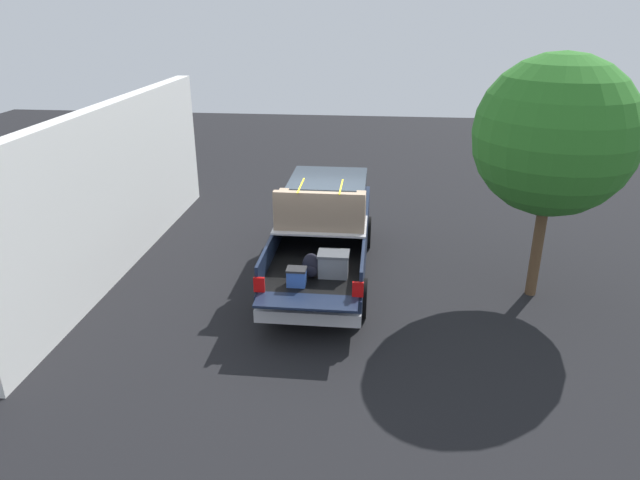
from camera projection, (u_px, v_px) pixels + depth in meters
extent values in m
plane|color=black|center=(323.00, 275.00, 12.93)|extent=(40.00, 40.00, 0.00)
cube|color=#162138|center=(323.00, 250.00, 12.70)|extent=(5.50, 1.92, 0.48)
cube|color=black|center=(317.00, 262.00, 11.50)|extent=(2.80, 1.80, 0.04)
cube|color=#162138|center=(271.00, 249.00, 11.50)|extent=(2.80, 0.06, 0.50)
cube|color=#162138|center=(364.00, 253.00, 11.32)|extent=(2.80, 0.06, 0.50)
cube|color=#162138|center=(324.00, 227.00, 12.67)|extent=(0.06, 1.80, 0.50)
cube|color=#162138|center=(306.00, 302.00, 9.96)|extent=(0.55, 1.80, 0.04)
cube|color=#B2B2B7|center=(321.00, 225.00, 12.02)|extent=(1.25, 1.92, 0.04)
cube|color=#162138|center=(328.00, 209.00, 13.76)|extent=(2.30, 1.92, 0.50)
cube|color=#2D3842|center=(328.00, 189.00, 13.46)|extent=(1.94, 1.76, 0.57)
cube|color=#162138|center=(333.00, 194.00, 15.02)|extent=(0.40, 1.82, 0.38)
cube|color=#B2B2B7|center=(308.00, 316.00, 10.25)|extent=(0.24, 1.92, 0.24)
cube|color=red|center=(259.00, 285.00, 10.22)|extent=(0.06, 0.20, 0.28)
cube|color=red|center=(358.00, 289.00, 10.05)|extent=(0.06, 0.20, 0.28)
cylinder|color=black|center=(295.00, 229.00, 14.48)|extent=(0.78, 0.30, 0.78)
cylinder|color=black|center=(365.00, 232.00, 14.31)|extent=(0.78, 0.30, 0.78)
cylinder|color=black|center=(269.00, 294.00, 11.26)|extent=(0.78, 0.30, 0.78)
cylinder|color=black|center=(359.00, 298.00, 11.09)|extent=(0.78, 0.30, 0.78)
cube|color=slate|center=(333.00, 265.00, 10.81)|extent=(0.40, 0.55, 0.42)
cube|color=#505359|center=(333.00, 254.00, 10.72)|extent=(0.44, 0.59, 0.05)
ellipsoid|color=black|center=(311.00, 265.00, 10.72)|extent=(0.20, 0.34, 0.49)
ellipsoid|color=black|center=(311.00, 272.00, 10.64)|extent=(0.09, 0.24, 0.21)
cube|color=#3359B2|center=(297.00, 278.00, 10.45)|extent=(0.26, 0.34, 0.30)
cube|color=#262628|center=(296.00, 269.00, 10.38)|extent=(0.28, 0.36, 0.04)
cube|color=#84705B|center=(321.00, 215.00, 11.93)|extent=(0.94, 1.84, 0.42)
cube|color=#84705B|center=(319.00, 202.00, 11.42)|extent=(0.16, 1.84, 0.40)
cube|color=#84705B|center=(282.00, 198.00, 11.94)|extent=(0.70, 0.20, 0.22)
cube|color=#84705B|center=(361.00, 201.00, 11.78)|extent=(0.70, 0.20, 0.22)
cube|color=yellow|center=(301.00, 185.00, 11.74)|extent=(1.04, 0.03, 0.02)
cube|color=yellow|center=(341.00, 187.00, 11.66)|extent=(1.04, 0.03, 0.02)
cube|color=white|center=(118.00, 187.00, 12.84)|extent=(10.11, 0.36, 3.72)
cylinder|color=brown|center=(538.00, 240.00, 11.64)|extent=(0.22, 0.22, 2.44)
sphere|color=#2D7325|center=(555.00, 136.00, 10.83)|extent=(3.08, 3.08, 3.08)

